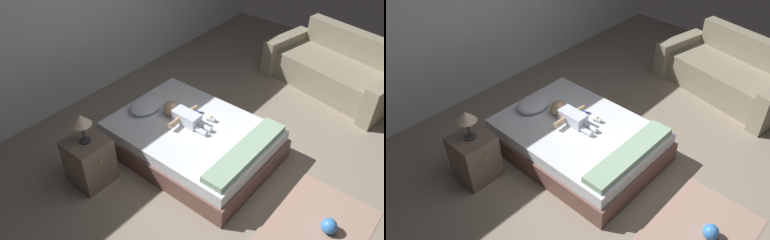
# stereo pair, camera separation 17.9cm
# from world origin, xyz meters

# --- Properties ---
(ground_plane) EXTENTS (8.00, 8.00, 0.00)m
(ground_plane) POSITION_xyz_m (0.00, 0.00, 0.00)
(ground_plane) COLOR gray
(wall_behind_bed) EXTENTS (8.00, 0.12, 2.67)m
(wall_behind_bed) POSITION_xyz_m (0.00, 3.00, 1.33)
(wall_behind_bed) COLOR silver
(wall_behind_bed) RESTS_ON ground_plane
(bed) EXTENTS (1.38, 1.90, 0.39)m
(bed) POSITION_xyz_m (-0.07, 0.96, 0.19)
(bed) COLOR brown
(bed) RESTS_ON ground_plane
(pillow) EXTENTS (0.46, 0.33, 0.14)m
(pillow) POSITION_xyz_m (-0.17, 1.61, 0.47)
(pillow) COLOR silver
(pillow) RESTS_ON bed
(baby) EXTENTS (0.50, 0.67, 0.19)m
(baby) POSITION_xyz_m (-0.05, 1.14, 0.47)
(baby) COLOR silver
(baby) RESTS_ON bed
(toothbrush) EXTENTS (0.03, 0.17, 0.02)m
(toothbrush) POSITION_xyz_m (0.20, 1.13, 0.40)
(toothbrush) COLOR blue
(toothbrush) RESTS_ON bed
(couch) EXTENTS (1.34, 2.07, 0.82)m
(couch) POSITION_xyz_m (2.45, 0.27, 0.28)
(couch) COLOR gray
(couch) RESTS_ON ground_plane
(nightstand) EXTENTS (0.42, 0.45, 0.56)m
(nightstand) POSITION_xyz_m (-1.13, 1.54, 0.28)
(nightstand) COLOR #6F5E50
(nightstand) RESTS_ON ground_plane
(lamp) EXTENTS (0.21, 0.21, 0.34)m
(lamp) POSITION_xyz_m (-1.13, 1.54, 0.83)
(lamp) COLOR #333338
(lamp) RESTS_ON nightstand
(rug) EXTENTS (1.24, 0.89, 0.01)m
(rug) POSITION_xyz_m (-0.14, -0.72, 0.00)
(rug) COLOR tan
(rug) RESTS_ON ground_plane
(toy_ball) EXTENTS (0.16, 0.16, 0.16)m
(toy_ball) POSITION_xyz_m (-0.11, -0.81, 0.09)
(toy_ball) COLOR #3D86DE
(toy_ball) RESTS_ON rug
(blanket) EXTENTS (1.25, 0.26, 0.08)m
(blanket) POSITION_xyz_m (-0.07, 0.22, 0.43)
(blanket) COLOR #95B99C
(blanket) RESTS_ON bed
(baby_bottle) EXTENTS (0.08, 0.11, 0.08)m
(baby_bottle) POSITION_xyz_m (0.16, 0.86, 0.43)
(baby_bottle) COLOR white
(baby_bottle) RESTS_ON bed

